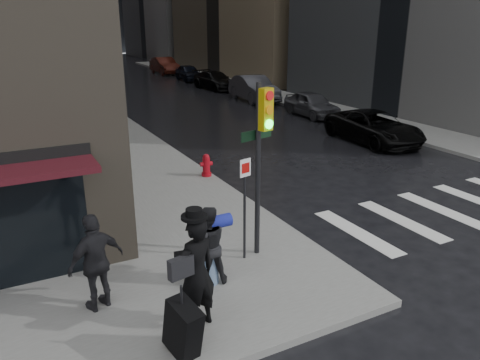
% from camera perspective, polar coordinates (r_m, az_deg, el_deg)
% --- Properties ---
extents(ground, '(140.00, 140.00, 0.00)m').
position_cam_1_polar(ground, '(10.05, 2.39, -12.51)').
color(ground, black).
rests_on(ground, ground).
extents(sidewalk_left, '(4.00, 50.00, 0.15)m').
position_cam_1_polar(sidewalk_left, '(35.04, -20.55, 9.33)').
color(sidewalk_left, slate).
rests_on(sidewalk_left, ground).
extents(sidewalk_right, '(3.00, 50.00, 0.15)m').
position_cam_1_polar(sidewalk_right, '(39.08, -0.28, 11.41)').
color(sidewalk_right, slate).
rests_on(sidewalk_right, ground).
extents(crosswalk, '(8.50, 3.00, 0.01)m').
position_cam_1_polar(crosswalk, '(15.43, 25.30, -2.78)').
color(crosswalk, silver).
rests_on(crosswalk, ground).
extents(man_overcoat, '(1.17, 1.35, 2.25)m').
position_cam_1_polar(man_overcoat, '(8.01, -5.71, -12.32)').
color(man_overcoat, black).
rests_on(man_overcoat, ground).
extents(man_jeans, '(1.16, 0.77, 1.66)m').
position_cam_1_polar(man_jeans, '(9.44, -4.03, -7.95)').
color(man_jeans, black).
rests_on(man_jeans, ground).
extents(man_greycoat, '(1.19, 0.80, 1.87)m').
position_cam_1_polar(man_greycoat, '(8.98, -17.11, -9.54)').
color(man_greycoat, black).
rests_on(man_greycoat, ground).
extents(traffic_light, '(0.95, 0.55, 3.89)m').
position_cam_1_polar(traffic_light, '(9.94, 2.44, 3.87)').
color(traffic_light, black).
rests_on(traffic_light, ground).
extents(fire_hydrant, '(0.44, 0.34, 0.77)m').
position_cam_1_polar(fire_hydrant, '(16.03, -4.13, 1.70)').
color(fire_hydrant, '#A70A15').
rests_on(fire_hydrant, ground).
extents(parked_car_0, '(2.60, 5.13, 1.39)m').
position_cam_1_polar(parked_car_0, '(21.83, 15.99, 6.24)').
color(parked_car_0, black).
rests_on(parked_car_0, ground).
extents(parked_car_1, '(1.87, 4.19, 1.40)m').
position_cam_1_polar(parked_car_1, '(27.18, 8.74, 9.16)').
color(parked_car_1, '#46474B').
rests_on(parked_car_1, ground).
extents(parked_car_2, '(2.18, 5.19, 1.67)m').
position_cam_1_polar(parked_car_2, '(32.13, 1.68, 11.11)').
color(parked_car_2, '#404045').
rests_on(parked_car_2, ground).
extents(parked_car_3, '(2.39, 4.93, 1.38)m').
position_cam_1_polar(parked_car_3, '(37.62, -3.04, 12.03)').
color(parked_car_3, black).
rests_on(parked_car_3, ground).
extents(parked_car_4, '(1.93, 4.19, 1.39)m').
position_cam_1_polar(parked_car_4, '(43.36, -6.29, 12.88)').
color(parked_car_4, black).
rests_on(parked_car_4, ground).
extents(parked_car_5, '(1.74, 4.95, 1.63)m').
position_cam_1_polar(parked_car_5, '(49.09, -9.17, 13.60)').
color(parked_car_5, '#3E130C').
rests_on(parked_car_5, ground).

